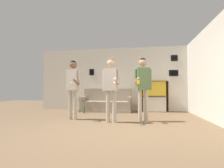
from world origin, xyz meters
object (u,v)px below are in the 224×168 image
floor_lamp (74,84)px  bottle_on_floor (84,110)px  bookshelf (154,96)px  person_player_foreground_center (111,83)px  couch (106,104)px  person_player_foreground_left (73,83)px  person_watcher_holding_cup (143,82)px

floor_lamp → bottle_on_floor: floor_lamp is taller
bookshelf → person_player_foreground_center: bearing=-117.1°
person_player_foreground_center → couch: bearing=104.6°
couch → person_player_foreground_left: person_player_foreground_left is taller
couch → person_player_foreground_left: size_ratio=1.17×
bottle_on_floor → bookshelf: bearing=18.0°
person_player_foreground_center → person_watcher_holding_cup: person_watcher_holding_cup is taller
bookshelf → bottle_on_floor: bearing=-162.0°
floor_lamp → person_player_foreground_left: bearing=-68.5°
couch → floor_lamp: (-1.23, -0.48, 0.82)m
floor_lamp → person_watcher_holding_cup: (2.71, -1.60, -0.00)m
person_player_foreground_left → bottle_on_floor: (-0.14, 1.45, -0.99)m
couch → bookshelf: 1.98m
floor_lamp → person_player_foreground_center: bearing=-46.0°
couch → floor_lamp: floor_lamp is taller
person_player_foreground_center → bottle_on_floor: 2.39m
bookshelf → floor_lamp: 3.28m
person_player_foreground_center → bookshelf: bearing=62.9°
couch → floor_lamp: size_ratio=1.27×
floor_lamp → person_player_foreground_left: (0.65, -1.64, -0.02)m
bookshelf → person_player_foreground_center: size_ratio=0.72×
person_player_foreground_center → person_watcher_holding_cup: size_ratio=0.97×
couch → person_player_foreground_left: 2.34m
couch → person_player_foreground_center: 2.59m
bookshelf → person_player_foreground_left: bearing=-137.6°
person_player_foreground_left → floor_lamp: bearing=111.5°
person_player_foreground_center → bottle_on_floor: bearing=127.9°
person_watcher_holding_cup → bottle_on_floor: bearing=147.4°
person_player_foreground_center → person_player_foreground_left: bearing=167.2°
person_player_foreground_left → bookshelf: bearing=42.4°
couch → bottle_on_floor: couch is taller
bookshelf → person_watcher_holding_cup: size_ratio=0.70×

